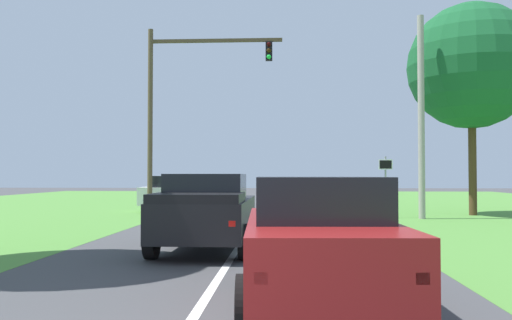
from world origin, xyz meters
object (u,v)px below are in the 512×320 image
traffic_light (181,95)px  keep_moving_sign (386,179)px  oak_tree_right (471,66)px  utility_pole_right (421,117)px  red_suv_near (316,237)px  pickup_truck_lead (207,211)px  crossing_suv_far (182,193)px

traffic_light → keep_moving_sign: size_ratio=3.35×
oak_tree_right → utility_pole_right: 4.43m
traffic_light → utility_pole_right: 11.21m
red_suv_near → traffic_light: traffic_light is taller
traffic_light → keep_moving_sign: bearing=-12.1°
pickup_truck_lead → keep_moving_sign: bearing=58.5°
pickup_truck_lead → traffic_light: (-3.11, 12.30, 4.79)m
keep_moving_sign → crossing_suv_far: 10.26m
pickup_truck_lead → utility_pole_right: size_ratio=0.55×
pickup_truck_lead → keep_moving_sign: keep_moving_sign is taller
keep_moving_sign → oak_tree_right: (4.34, 1.82, 5.24)m
pickup_truck_lead → crossing_suv_far: pickup_truck_lead is taller
traffic_light → crossing_suv_far: (-0.18, 1.53, -4.81)m
utility_pole_right → traffic_light: bearing=167.8°
traffic_light → oak_tree_right: oak_tree_right is taller
red_suv_near → traffic_light: bearing=107.3°
red_suv_near → keep_moving_sign: size_ratio=1.82×
traffic_light → utility_pole_right: traffic_light is taller
oak_tree_right → traffic_light: bearing=179.2°
keep_moving_sign → utility_pole_right: utility_pole_right is taller
keep_moving_sign → traffic_light: bearing=167.9°
crossing_suv_far → utility_pole_right: 12.21m
traffic_light → crossing_suv_far: bearing=96.9°
utility_pole_right → keep_moving_sign: bearing=166.7°
keep_moving_sign → crossing_suv_far: keep_moving_sign is taller
keep_moving_sign → crossing_suv_far: bearing=159.7°
traffic_light → keep_moving_sign: traffic_light is taller
pickup_truck_lead → utility_pole_right: utility_pole_right is taller
keep_moving_sign → pickup_truck_lead: bearing=-121.5°
pickup_truck_lead → oak_tree_right: (10.64, 12.10, 5.97)m
red_suv_near → crossing_suv_far: 19.96m
pickup_truck_lead → red_suv_near: bearing=-65.9°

